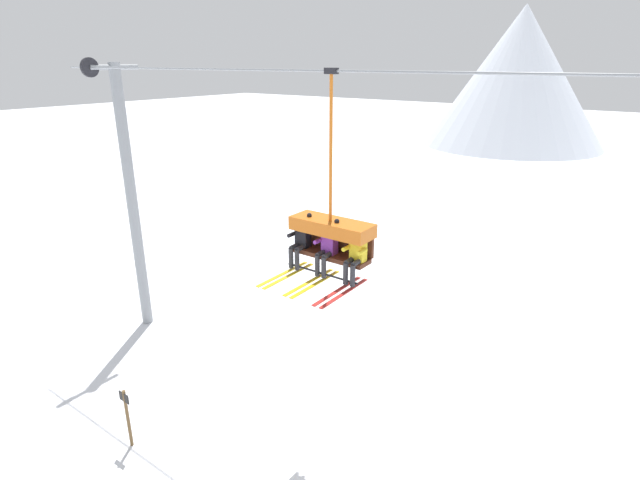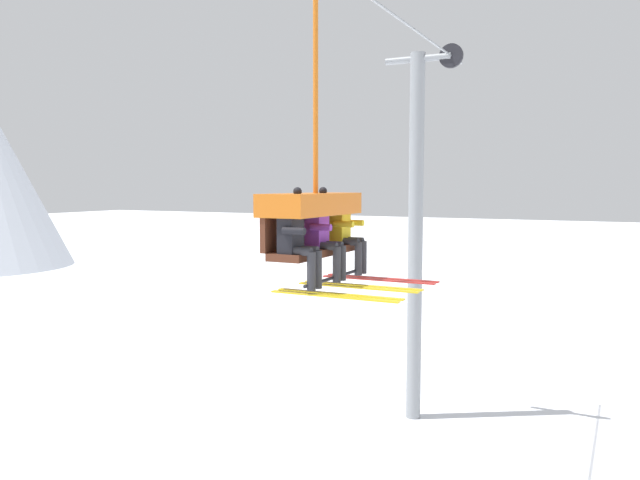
# 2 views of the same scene
# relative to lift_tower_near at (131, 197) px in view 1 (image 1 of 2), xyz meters

# --- Properties ---
(ground_plane) EXTENTS (200.00, 200.00, 0.00)m
(ground_plane) POSITION_rel_lift_tower_near_xyz_m (7.94, 0.02, -4.69)
(ground_plane) COLOR white
(mountain_peak_west) EXTENTS (18.87, 18.87, 14.46)m
(mountain_peak_west) POSITION_rel_lift_tower_near_xyz_m (-1.37, 48.39, 2.54)
(mountain_peak_west) COLOR silver
(mountain_peak_west) RESTS_ON ground_plane
(lift_tower_near) EXTENTS (0.36, 1.88, 9.05)m
(lift_tower_near) POSITION_rel_lift_tower_near_xyz_m (0.00, 0.00, 0.00)
(lift_tower_near) COLOR gray
(lift_tower_near) RESTS_ON ground_plane
(lift_cable) EXTENTS (17.60, 0.05, 0.05)m
(lift_cable) POSITION_rel_lift_tower_near_xyz_m (7.80, -0.78, 4.08)
(lift_cable) COLOR gray
(chairlift_chair) EXTENTS (1.91, 0.74, 4.31)m
(chairlift_chair) POSITION_rel_lift_tower_near_xyz_m (8.64, -0.71, 0.75)
(chairlift_chair) COLOR #512819
(skier_black) EXTENTS (0.48, 1.70, 1.34)m
(skier_black) POSITION_rel_lift_tower_near_xyz_m (7.90, -0.92, 0.42)
(skier_black) COLOR black
(skier_purple) EXTENTS (0.48, 1.70, 1.34)m
(skier_purple) POSITION_rel_lift_tower_near_xyz_m (8.64, -0.92, 0.42)
(skier_purple) COLOR purple
(skier_yellow) EXTENTS (0.46, 1.70, 1.23)m
(skier_yellow) POSITION_rel_lift_tower_near_xyz_m (9.38, -0.93, 0.40)
(skier_yellow) COLOR yellow
(trail_sign) EXTENTS (0.36, 0.08, 1.60)m
(trail_sign) POSITION_rel_lift_tower_near_xyz_m (4.97, -4.04, -3.79)
(trail_sign) COLOR brown
(trail_sign) RESTS_ON ground_plane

